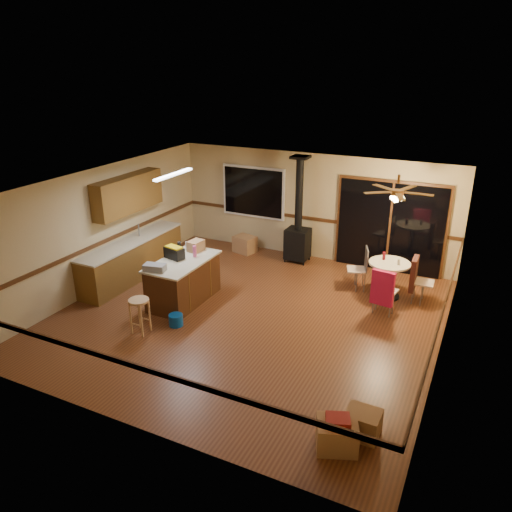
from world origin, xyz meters
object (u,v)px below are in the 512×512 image
Objects in this scene: box_corner_a at (337,435)px; box_under_window at (245,244)px; wood_stove at (298,233)px; blue_bucket at (176,320)px; toolbox_black at (174,253)px; dining_table at (389,274)px; chair_right at (415,274)px; kitchen_island at (184,281)px; bar_stool at (140,316)px; box_corner_b at (363,423)px; chair_left at (362,264)px; toolbox_grey at (155,267)px; chair_near at (383,288)px.

box_under_window is at bearing 126.58° from box_corner_a.
blue_bucket is (-0.87, -3.98, -0.62)m from wood_stove.
dining_table is at bearing 26.69° from toolbox_black.
blue_bucket is at bearing -141.90° from chair_right.
kitchen_island reaches higher than dining_table.
box_under_window reaches higher than blue_bucket.
box_corner_b is (4.33, -0.87, -0.15)m from bar_stool.
wood_stove is at bearing 73.79° from bar_stool.
bar_stool reaches higher than box_under_window.
wood_stove is at bearing 116.00° from box_corner_a.
chair_right is 1.55× the size of box_corner_b.
chair_left is 4.93m from box_corner_a.
toolbox_grey is 1.01m from bar_stool.
chair_right reaches higher than kitchen_island.
toolbox_grey is at bearing -148.52° from chair_right.
wood_stove is at bearing 0.61° from box_under_window.
box_under_window is at bearing 164.84° from chair_left.
dining_table is (3.73, 3.44, 0.19)m from bar_stool.
box_corner_b is at bearing -60.46° from wood_stove.
chair_right is at bearing 25.88° from kitchen_island.
chair_right is at bearing 39.37° from bar_stool.
dining_table is at bearing 42.69° from bar_stool.
toolbox_grey is at bearing -106.08° from kitchen_island.
box_corner_a reaches higher than box_corner_b.
wood_stove reaches higher than chair_near.
chair_near reaches higher than box_corner_a.
bar_stool is at bearing -81.78° from toolbox_black.
toolbox_black is 0.77× the size of box_under_window.
chair_left is 1.22m from chair_near.
bar_stool is 0.96× the size of chair_near.
chair_near is at bearing -56.44° from chair_left.
toolbox_black is at bearing -164.69° from chair_near.
chair_right is 1.32× the size of box_under_window.
wood_stove is 6.15× the size of toolbox_grey.
chair_left is 1.14× the size of box_corner_b.
box_under_window is at bearing 167.47° from chair_right.
wood_stove reaches higher than chair_right.
box_corner_a is at bearing -25.23° from toolbox_grey.
toolbox_black is at bearing 98.22° from bar_stool.
box_corner_b reaches higher than blue_bucket.
chair_left is at bearing 101.31° from box_corner_a.
box_corner_b is (0.53, -3.43, -0.41)m from chair_near.
box_corner_b is at bearing -27.93° from kitchen_island.
wood_stove is at bearing 156.87° from dining_table.
box_corner_a is at bearing -25.37° from blue_bucket.
box_corner_a is (0.29, -3.80, -0.40)m from chair_near.
toolbox_grey is (-0.19, -0.66, 0.51)m from kitchen_island.
chair_left is 0.97× the size of box_under_window.
chair_left is 1.12m from chair_right.
bar_stool is 1.27× the size of box_under_window.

